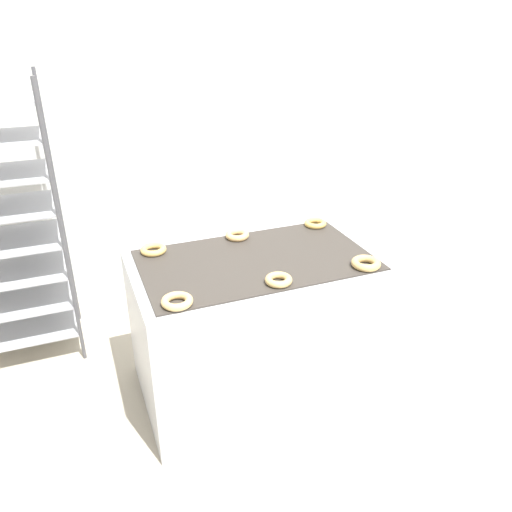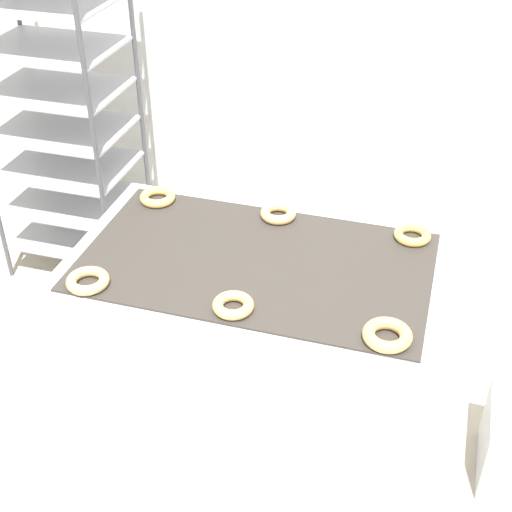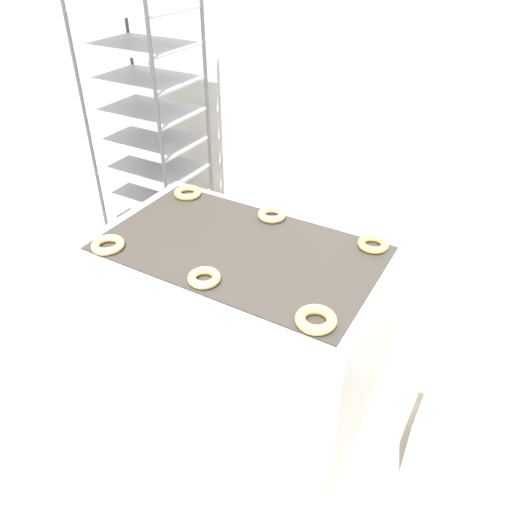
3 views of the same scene
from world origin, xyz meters
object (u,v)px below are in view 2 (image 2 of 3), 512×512
at_px(donut_near_right, 387,335).
at_px(donut_far_left, 158,197).
at_px(fryer_machine, 256,350).
at_px(baking_rack_cart, 60,110).
at_px(donut_near_left, 88,281).
at_px(donut_far_right, 412,235).
at_px(donut_far_center, 279,213).
at_px(donut_near_center, 233,305).

distance_m(donut_near_right, donut_far_left, 1.18).
distance_m(fryer_machine, donut_far_left, 0.74).
distance_m(baking_rack_cart, donut_near_left, 1.45).
bearing_deg(donut_far_left, donut_far_right, 0.68).
relative_size(donut_near_left, donut_far_center, 1.05).
xyz_separation_m(baking_rack_cart, donut_far_right, (1.82, -0.61, -0.03)).
relative_size(fryer_machine, donut_near_left, 9.12).
bearing_deg(donut_near_left, donut_near_right, 0.45).
bearing_deg(donut_near_right, baking_rack_cart, 146.17).
distance_m(donut_near_left, donut_near_center, 0.52).
distance_m(fryer_machine, donut_far_center, 0.55).
height_order(baking_rack_cart, donut_near_left, baking_rack_cart).
relative_size(fryer_machine, donut_far_left, 9.34).
xyz_separation_m(fryer_machine, donut_near_center, (0.01, -0.29, 0.45)).
distance_m(donut_near_right, donut_far_right, 0.60).
height_order(donut_near_left, donut_far_right, donut_near_left).
relative_size(fryer_machine, donut_far_right, 9.77).
distance_m(fryer_machine, baking_rack_cart, 1.66).
height_order(donut_near_center, donut_far_center, donut_far_center).
bearing_deg(baking_rack_cart, donut_near_right, -33.83).
xyz_separation_m(donut_near_right, donut_far_left, (-1.02, 0.59, -0.00)).
height_order(fryer_machine, donut_near_left, donut_near_left).
relative_size(donut_near_left, donut_far_left, 1.02).
bearing_deg(donut_far_left, donut_near_right, -29.98).
xyz_separation_m(donut_near_center, donut_near_right, (0.51, -0.01, 0.00)).
bearing_deg(donut_far_right, donut_far_left, -179.32).
relative_size(baking_rack_cart, donut_near_left, 12.03).
height_order(baking_rack_cart, donut_near_center, baking_rack_cart).
height_order(donut_near_center, donut_far_right, donut_near_center).
distance_m(donut_far_left, donut_far_center, 0.51).
distance_m(donut_near_center, donut_far_center, 0.60).
height_order(fryer_machine, donut_far_left, donut_far_left).
bearing_deg(donut_near_center, donut_far_right, 48.96).
distance_m(baking_rack_cart, donut_near_center, 1.77).
height_order(fryer_machine, donut_near_center, donut_near_center).
height_order(donut_near_right, donut_far_left, donut_near_right).
bearing_deg(donut_far_left, donut_near_center, -48.53).
relative_size(donut_near_center, donut_far_right, 0.99).
bearing_deg(donut_far_right, fryer_machine, -149.82).
height_order(donut_near_right, donut_far_right, donut_near_right).
height_order(donut_far_left, donut_far_center, donut_far_center).
relative_size(donut_far_left, donut_far_right, 1.05).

